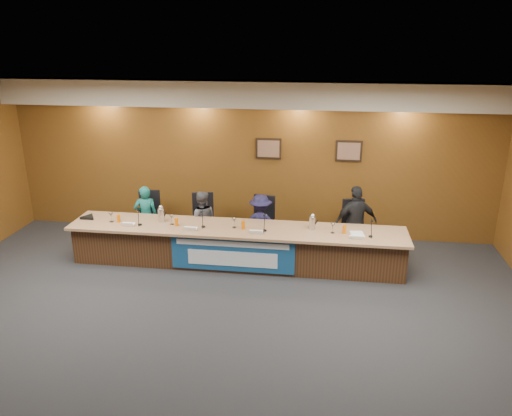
# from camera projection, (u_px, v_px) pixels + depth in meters

# --- Properties ---
(floor) EXTENTS (10.00, 10.00, 0.00)m
(floor) POSITION_uv_depth(u_px,v_px,m) (207.00, 337.00, 7.04)
(floor) COLOR #222325
(floor) RESTS_ON ground
(ceiling) EXTENTS (10.00, 8.00, 0.04)m
(ceiling) POSITION_uv_depth(u_px,v_px,m) (198.00, 109.00, 5.98)
(ceiling) COLOR silver
(ceiling) RESTS_ON wall_back
(wall_back) EXTENTS (10.00, 0.04, 3.20)m
(wall_back) POSITION_uv_depth(u_px,v_px,m) (249.00, 160.00, 10.24)
(wall_back) COLOR brown
(wall_back) RESTS_ON floor
(soffit) EXTENTS (10.00, 0.50, 0.50)m
(soffit) POSITION_uv_depth(u_px,v_px,m) (247.00, 94.00, 9.56)
(soffit) COLOR beige
(soffit) RESTS_ON wall_back
(dais_body) EXTENTS (6.00, 0.80, 0.70)m
(dais_body) POSITION_uv_depth(u_px,v_px,m) (237.00, 246.00, 9.17)
(dais_body) COLOR #412614
(dais_body) RESTS_ON floor
(dais_top) EXTENTS (6.10, 0.95, 0.05)m
(dais_top) POSITION_uv_depth(u_px,v_px,m) (236.00, 229.00, 8.99)
(dais_top) COLOR #966E4C
(dais_top) RESTS_ON dais_body
(banner) EXTENTS (2.20, 0.02, 0.65)m
(banner) POSITION_uv_depth(u_px,v_px,m) (232.00, 254.00, 8.77)
(banner) COLOR navy
(banner) RESTS_ON dais_body
(banner_text_upper) EXTENTS (2.00, 0.01, 0.10)m
(banner_text_upper) POSITION_uv_depth(u_px,v_px,m) (232.00, 244.00, 8.69)
(banner_text_upper) COLOR silver
(banner_text_upper) RESTS_ON banner
(banner_text_lower) EXTENTS (1.60, 0.01, 0.28)m
(banner_text_lower) POSITION_uv_depth(u_px,v_px,m) (232.00, 259.00, 8.78)
(banner_text_lower) COLOR silver
(banner_text_lower) RESTS_ON banner
(wall_photo_left) EXTENTS (0.52, 0.04, 0.42)m
(wall_photo_left) POSITION_uv_depth(u_px,v_px,m) (269.00, 149.00, 10.08)
(wall_photo_left) COLOR black
(wall_photo_left) RESTS_ON wall_back
(wall_photo_right) EXTENTS (0.52, 0.04, 0.42)m
(wall_photo_right) POSITION_uv_depth(u_px,v_px,m) (349.00, 151.00, 9.87)
(wall_photo_right) COLOR black
(wall_photo_right) RESTS_ON wall_back
(panelist_a) EXTENTS (0.53, 0.42, 1.26)m
(panelist_a) POSITION_uv_depth(u_px,v_px,m) (146.00, 216.00, 9.86)
(panelist_a) COLOR #135A54
(panelist_a) RESTS_ON floor
(panelist_b) EXTENTS (0.66, 0.56, 1.20)m
(panelist_b) POSITION_uv_depth(u_px,v_px,m) (202.00, 221.00, 9.73)
(panelist_b) COLOR #4A4A4F
(panelist_b) RESTS_ON floor
(panelist_c) EXTENTS (0.77, 0.44, 1.18)m
(panelist_c) POSITION_uv_depth(u_px,v_px,m) (261.00, 224.00, 9.58)
(panelist_c) COLOR #161333
(panelist_c) RESTS_ON floor
(panelist_d) EXTENTS (0.90, 0.60, 1.42)m
(panelist_d) POSITION_uv_depth(u_px,v_px,m) (356.00, 223.00, 9.30)
(panelist_d) COLOR black
(panelist_d) RESTS_ON floor
(office_chair_a) EXTENTS (0.53, 0.53, 0.08)m
(office_chair_a) POSITION_uv_depth(u_px,v_px,m) (148.00, 222.00, 10.01)
(office_chair_a) COLOR black
(office_chair_a) RESTS_ON floor
(office_chair_b) EXTENTS (0.57, 0.57, 0.08)m
(office_chair_b) POSITION_uv_depth(u_px,v_px,m) (203.00, 224.00, 9.86)
(office_chair_b) COLOR black
(office_chair_b) RESTS_ON floor
(office_chair_c) EXTENTS (0.55, 0.55, 0.08)m
(office_chair_c) POSITION_uv_depth(u_px,v_px,m) (261.00, 227.00, 9.71)
(office_chair_c) COLOR black
(office_chair_c) RESTS_ON floor
(office_chair_d) EXTENTS (0.56, 0.56, 0.08)m
(office_chair_d) POSITION_uv_depth(u_px,v_px,m) (354.00, 232.00, 9.47)
(office_chair_d) COLOR black
(office_chair_d) RESTS_ON floor
(nameplate_a) EXTENTS (0.24, 0.08, 0.10)m
(nameplate_a) POSITION_uv_depth(u_px,v_px,m) (127.00, 224.00, 9.01)
(nameplate_a) COLOR white
(nameplate_a) RESTS_ON dais_top
(microphone_a) EXTENTS (0.07, 0.07, 0.02)m
(microphone_a) POSITION_uv_depth(u_px,v_px,m) (140.00, 225.00, 9.08)
(microphone_a) COLOR black
(microphone_a) RESTS_ON dais_top
(juice_glass_a) EXTENTS (0.06, 0.06, 0.15)m
(juice_glass_a) POSITION_uv_depth(u_px,v_px,m) (119.00, 219.00, 9.19)
(juice_glass_a) COLOR #E36500
(juice_glass_a) RESTS_ON dais_top
(water_glass_a) EXTENTS (0.08, 0.08, 0.18)m
(water_glass_a) POSITION_uv_depth(u_px,v_px,m) (111.00, 217.00, 9.21)
(water_glass_a) COLOR silver
(water_glass_a) RESTS_ON dais_top
(nameplate_b) EXTENTS (0.24, 0.08, 0.10)m
(nameplate_b) POSITION_uv_depth(u_px,v_px,m) (190.00, 228.00, 8.81)
(nameplate_b) COLOR white
(nameplate_b) RESTS_ON dais_top
(microphone_b) EXTENTS (0.07, 0.07, 0.02)m
(microphone_b) POSITION_uv_depth(u_px,v_px,m) (203.00, 227.00, 8.99)
(microphone_b) COLOR black
(microphone_b) RESTS_ON dais_top
(juice_glass_b) EXTENTS (0.06, 0.06, 0.15)m
(juice_glass_b) POSITION_uv_depth(u_px,v_px,m) (177.00, 222.00, 9.03)
(juice_glass_b) COLOR #E36500
(juice_glass_b) RESTS_ON dais_top
(water_glass_b) EXTENTS (0.08, 0.08, 0.18)m
(water_glass_b) POSITION_uv_depth(u_px,v_px,m) (172.00, 220.00, 9.09)
(water_glass_b) COLOR silver
(water_glass_b) RESTS_ON dais_top
(nameplate_c) EXTENTS (0.24, 0.08, 0.10)m
(nameplate_c) POSITION_uv_depth(u_px,v_px,m) (256.00, 232.00, 8.66)
(nameplate_c) COLOR white
(nameplate_c) RESTS_ON dais_top
(microphone_c) EXTENTS (0.07, 0.07, 0.02)m
(microphone_c) POSITION_uv_depth(u_px,v_px,m) (265.00, 230.00, 8.81)
(microphone_c) COLOR black
(microphone_c) RESTS_ON dais_top
(juice_glass_c) EXTENTS (0.06, 0.06, 0.15)m
(juice_glass_c) POSITION_uv_depth(u_px,v_px,m) (243.00, 225.00, 8.88)
(juice_glass_c) COLOR #E36500
(juice_glass_c) RESTS_ON dais_top
(water_glass_c) EXTENTS (0.08, 0.08, 0.18)m
(water_glass_c) POSITION_uv_depth(u_px,v_px,m) (234.00, 223.00, 8.94)
(water_glass_c) COLOR silver
(water_glass_c) RESTS_ON dais_top
(nameplate_d) EXTENTS (0.24, 0.08, 0.10)m
(nameplate_d) POSITION_uv_depth(u_px,v_px,m) (357.00, 237.00, 8.43)
(nameplate_d) COLOR white
(nameplate_d) RESTS_ON dais_top
(microphone_d) EXTENTS (0.07, 0.07, 0.02)m
(microphone_d) POSITION_uv_depth(u_px,v_px,m) (371.00, 236.00, 8.55)
(microphone_d) COLOR black
(microphone_d) RESTS_ON dais_top
(juice_glass_d) EXTENTS (0.06, 0.06, 0.15)m
(juice_glass_d) POSITION_uv_depth(u_px,v_px,m) (344.00, 229.00, 8.69)
(juice_glass_d) COLOR #E36500
(juice_glass_d) RESTS_ON dais_top
(water_glass_d) EXTENTS (0.08, 0.08, 0.18)m
(water_glass_d) POSITION_uv_depth(u_px,v_px,m) (333.00, 228.00, 8.70)
(water_glass_d) COLOR silver
(water_glass_d) RESTS_ON dais_top
(carafe_left) EXTENTS (0.12, 0.12, 0.26)m
(carafe_left) POSITION_uv_depth(u_px,v_px,m) (161.00, 215.00, 9.21)
(carafe_left) COLOR silver
(carafe_left) RESTS_ON dais_top
(carafe_right) EXTENTS (0.11, 0.11, 0.24)m
(carafe_right) POSITION_uv_depth(u_px,v_px,m) (312.00, 223.00, 8.85)
(carafe_right) COLOR silver
(carafe_right) RESTS_ON dais_top
(speakerphone) EXTENTS (0.32, 0.32, 0.05)m
(speakerphone) POSITION_uv_depth(u_px,v_px,m) (89.00, 217.00, 9.40)
(speakerphone) COLOR black
(speakerphone) RESTS_ON dais_top
(paper_stack) EXTENTS (0.26, 0.33, 0.01)m
(paper_stack) POSITION_uv_depth(u_px,v_px,m) (357.00, 234.00, 8.68)
(paper_stack) COLOR white
(paper_stack) RESTS_ON dais_top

